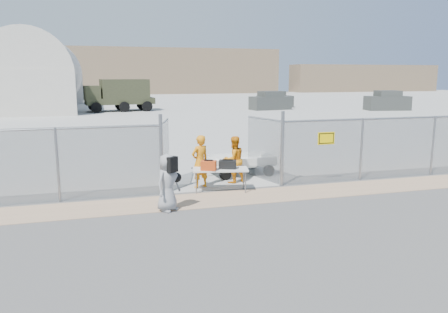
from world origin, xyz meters
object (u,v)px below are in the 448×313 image
object	(u,v)px
visitor	(168,183)
utility_trailer	(240,164)
security_worker_right	(234,160)
security_worker_left	(200,162)
folding_table	(220,180)

from	to	relation	value
visitor	utility_trailer	distance (m)	4.97
security_worker_right	utility_trailer	xyz separation A→B (m)	(0.60, 1.17, -0.43)
security_worker_left	visitor	size ratio (longest dim) A/B	1.11
security_worker_left	visitor	bearing A→B (deg)	35.12
folding_table	utility_trailer	xyz separation A→B (m)	(1.34, 2.14, 0.01)
folding_table	visitor	bearing A→B (deg)	-128.50
folding_table	security_worker_left	distance (m)	0.95
security_worker_right	visitor	distance (m)	3.68
folding_table	utility_trailer	size ratio (longest dim) A/B	0.55
utility_trailer	security_worker_right	bearing A→B (deg)	-122.52
security_worker_left	folding_table	bearing A→B (deg)	107.93
security_worker_right	folding_table	bearing A→B (deg)	37.52
security_worker_right	utility_trailer	size ratio (longest dim) A/B	0.52
security_worker_left	visitor	distance (m)	2.60
visitor	utility_trailer	bearing A→B (deg)	10.99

